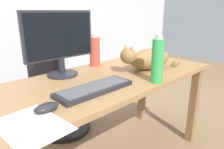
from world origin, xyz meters
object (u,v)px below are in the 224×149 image
at_px(keyboard, 95,89).
at_px(monitor, 60,41).
at_px(office_chair, 58,93).
at_px(water_bottle, 95,51).
at_px(computer_mouse, 46,108).
at_px(spray_bottle, 158,60).
at_px(cat, 148,58).

bearing_deg(keyboard, monitor, 86.24).
xyz_separation_m(office_chair, monitor, (-0.18, -0.42, 0.53)).
bearing_deg(keyboard, water_bottle, 50.29).
height_order(monitor, keyboard, monitor).
relative_size(office_chair, water_bottle, 3.77).
distance_m(computer_mouse, water_bottle, 0.79).
bearing_deg(computer_mouse, spray_bottle, -9.00).
bearing_deg(cat, monitor, 150.23).
distance_m(keyboard, computer_mouse, 0.30).
relative_size(monitor, cat, 0.79).
relative_size(keyboard, water_bottle, 1.80).
bearing_deg(computer_mouse, water_bottle, 35.13).
height_order(cat, spray_bottle, spray_bottle).
xyz_separation_m(keyboard, cat, (0.55, 0.06, 0.07)).
distance_m(monitor, water_bottle, 0.34).
bearing_deg(monitor, spray_bottle, -56.38).
height_order(office_chair, keyboard, office_chair).
relative_size(cat, spray_bottle, 2.16).
xyz_separation_m(office_chair, keyboard, (-0.21, -0.79, 0.32)).
height_order(office_chair, water_bottle, water_bottle).
distance_m(monitor, cat, 0.63).
height_order(computer_mouse, spray_bottle, spray_bottle).
xyz_separation_m(computer_mouse, water_bottle, (0.64, 0.45, 0.10)).
distance_m(keyboard, spray_bottle, 0.41).
distance_m(office_chair, computer_mouse, 1.02).
height_order(cat, water_bottle, water_bottle).
relative_size(cat, water_bottle, 2.48).
height_order(water_bottle, spray_bottle, spray_bottle).
height_order(office_chair, cat, office_chair).
bearing_deg(water_bottle, computer_mouse, -144.87).
height_order(keyboard, computer_mouse, computer_mouse).
height_order(office_chair, spray_bottle, spray_bottle).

